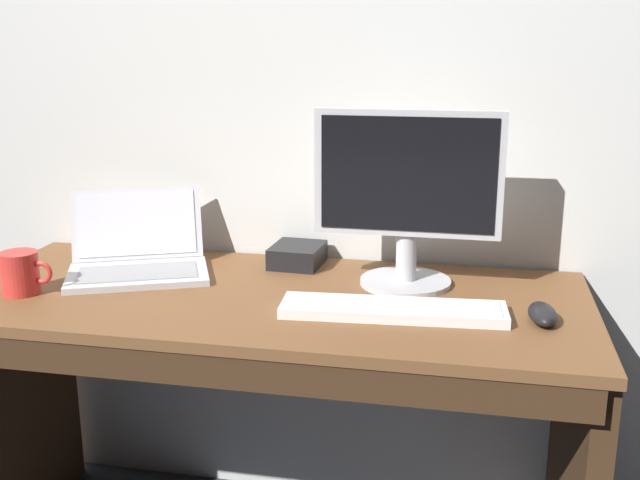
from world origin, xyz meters
name	(u,v)px	position (x,y,z in m)	size (l,w,h in m)	color
desk	(269,387)	(0.00, -0.01, 0.51)	(1.52, 0.66, 0.75)	brown
laptop_silver	(138,260)	(-0.38, 0.09, 0.79)	(0.44, 0.41, 0.20)	silver
external_monitor	(408,191)	(0.32, 0.12, 0.99)	(0.45, 0.23, 0.43)	#B7B7BC
wired_keyboard	(393,309)	(0.31, -0.09, 0.76)	(0.51, 0.16, 0.03)	white
computer_mouse	(542,314)	(0.63, -0.07, 0.77)	(0.06, 0.12, 0.04)	black
external_drive_box	(297,255)	(0.01, 0.25, 0.78)	(0.13, 0.15, 0.06)	black
coffee_mug	(21,273)	(-0.58, -0.12, 0.80)	(0.13, 0.09, 0.10)	red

